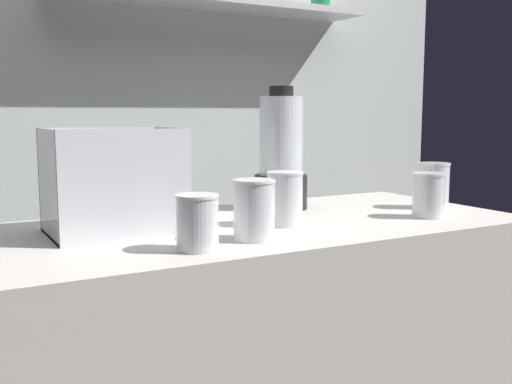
# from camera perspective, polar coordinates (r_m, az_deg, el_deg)

# --- Properties ---
(back_wall_unit) EXTENTS (2.60, 0.24, 2.50)m
(back_wall_unit) POSITION_cam_1_polar(r_m,az_deg,el_deg) (2.21, -9.72, 9.57)
(back_wall_unit) COLOR silver
(back_wall_unit) RESTS_ON ground_plane
(carrot_display_bin) EXTENTS (0.30, 0.23, 0.25)m
(carrot_display_bin) POSITION_cam_1_polar(r_m,az_deg,el_deg) (1.44, -13.32, -0.85)
(carrot_display_bin) COLOR white
(carrot_display_bin) RESTS_ON counter
(blender_pitcher) EXTENTS (0.16, 0.16, 0.36)m
(blender_pitcher) POSITION_cam_1_polar(r_m,az_deg,el_deg) (1.75, 2.39, 3.29)
(blender_pitcher) COLOR black
(blender_pitcher) RESTS_ON counter
(juice_cup_orange_far_left) EXTENTS (0.09, 0.09, 0.12)m
(juice_cup_orange_far_left) POSITION_cam_1_polar(r_m,az_deg,el_deg) (1.23, -5.59, -3.25)
(juice_cup_orange_far_left) COLOR white
(juice_cup_orange_far_left) RESTS_ON counter
(juice_cup_beet_left) EXTENTS (0.10, 0.10, 0.13)m
(juice_cup_beet_left) POSITION_cam_1_polar(r_m,az_deg,el_deg) (1.32, -0.18, -2.10)
(juice_cup_beet_left) COLOR white
(juice_cup_beet_left) RESTS_ON counter
(juice_cup_carrot_middle) EXTENTS (0.09, 0.09, 0.14)m
(juice_cup_carrot_middle) POSITION_cam_1_polar(r_m,az_deg,el_deg) (1.49, 2.76, -0.96)
(juice_cup_carrot_middle) COLOR white
(juice_cup_carrot_middle) RESTS_ON counter
(juice_cup_pomegranate_right) EXTENTS (0.09, 0.09, 0.12)m
(juice_cup_pomegranate_right) POSITION_cam_1_polar(r_m,az_deg,el_deg) (1.68, 16.12, -0.57)
(juice_cup_pomegranate_right) COLOR white
(juice_cup_pomegranate_right) RESTS_ON counter
(juice_cup_beet_far_right) EXTENTS (0.09, 0.09, 0.13)m
(juice_cup_beet_far_right) POSITION_cam_1_polar(r_m,az_deg,el_deg) (1.85, 16.57, 0.46)
(juice_cup_beet_far_right) COLOR white
(juice_cup_beet_far_right) RESTS_ON counter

